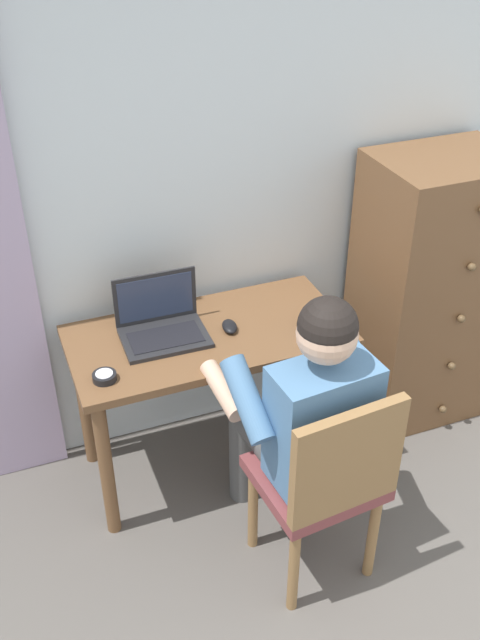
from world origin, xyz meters
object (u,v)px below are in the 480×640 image
laptop (162,324)px  person_seated (303,409)px  computer_mouse (230,326)px  desk_clock (104,377)px  chair (326,479)px  coffee_mug (313,321)px  dresser (429,291)px  desk (209,356)px

laptop → person_seated: bearing=-59.6°
computer_mouse → desk_clock: computer_mouse is taller
person_seated → laptop: bearing=120.4°
person_seated → desk_clock: bearing=148.7°
chair → laptop: (-0.36, 0.78, 0.26)m
person_seated → laptop: 0.69m
person_seated → desk_clock: person_seated is taller
chair → coffee_mug: size_ratio=7.45×
chair → desk_clock: chair is taller
dresser → person_seated: 1.09m
person_seated → laptop: (-0.35, 0.59, 0.08)m
desk → chair: 0.75m
laptop → desk_clock: laptop is taller
desk → desk_clock: desk_clock is taller
desk_clock → coffee_mug: coffee_mug is taller
chair → coffee_mug: (0.21, 0.57, 0.26)m
computer_mouse → laptop: bearing=174.0°
desk_clock → chair: bearing=-41.4°
desk → dresser: bearing=2.6°
coffee_mug → chair: bearing=-110.6°
dresser → person_seated: bearing=-147.8°
person_seated → coffee_mug: 0.46m
desk_clock → desk: bearing=18.1°
chair → person_seated: bearing=94.3°
dresser → laptop: dresser is taller
chair → laptop: bearing=115.0°
desk → laptop: bearing=161.3°
dresser → person_seated: (-0.92, -0.58, 0.04)m
chair → desk_clock: size_ratio=9.94×
chair → person_seated: 0.26m
chair → computer_mouse: bearing=97.8°
desk → laptop: size_ratio=3.26×
person_seated → coffee_mug: size_ratio=10.10×
chair → computer_mouse: 0.75m
laptop → desk_clock: bearing=-143.4°
dresser → chair: bearing=-139.9°
desk → person_seated: 0.57m
computer_mouse → coffee_mug: size_ratio=0.83×
dresser → chair: size_ratio=1.44×
chair → computer_mouse: size_ratio=8.94×
desk → dresser: 1.10m
laptop → computer_mouse: laptop is taller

